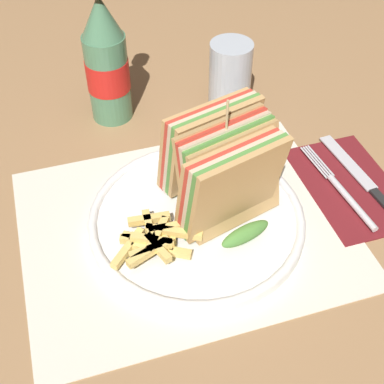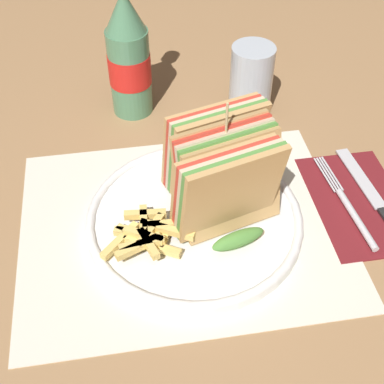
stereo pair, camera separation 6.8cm
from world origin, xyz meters
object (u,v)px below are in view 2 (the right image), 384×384
(plate_main, at_px, (194,219))
(coke_bottle_near, at_px, (129,57))
(fork, at_px, (350,209))
(glass_near, at_px, (251,87))
(club_sandwich, at_px, (223,172))
(knife, at_px, (375,199))

(plate_main, distance_m, coke_bottle_near, 0.28)
(plate_main, relative_size, fork, 1.58)
(plate_main, relative_size, glass_near, 2.34)
(glass_near, bearing_deg, club_sandwich, -112.57)
(plate_main, bearing_deg, fork, -3.74)
(fork, relative_size, knife, 0.86)
(club_sandwich, height_order, coke_bottle_near, coke_bottle_near)
(glass_near, bearing_deg, coke_bottle_near, 167.02)
(knife, bearing_deg, club_sandwich, 173.10)
(club_sandwich, distance_m, fork, 0.19)
(plate_main, relative_size, club_sandwich, 1.55)
(knife, distance_m, glass_near, 0.26)
(club_sandwich, distance_m, coke_bottle_near, 0.27)
(knife, height_order, glass_near, glass_near)
(plate_main, bearing_deg, glass_near, 60.71)
(plate_main, height_order, glass_near, glass_near)
(club_sandwich, distance_m, glass_near, 0.23)
(fork, distance_m, knife, 0.04)
(fork, relative_size, glass_near, 1.48)
(coke_bottle_near, bearing_deg, fork, -46.57)
(knife, relative_size, glass_near, 1.73)
(fork, height_order, knife, fork)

